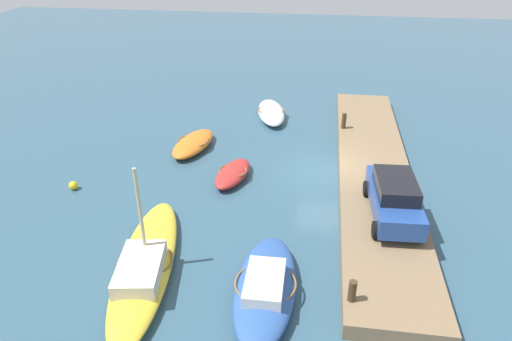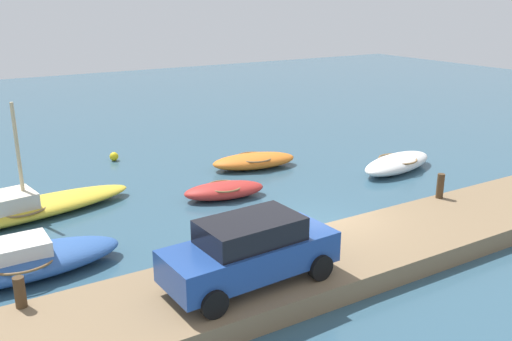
{
  "view_description": "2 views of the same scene",
  "coord_description": "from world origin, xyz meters",
  "px_view_note": "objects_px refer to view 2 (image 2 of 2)",
  "views": [
    {
      "loc": [
        -19.97,
        0.46,
        10.79
      ],
      "look_at": [
        -1.17,
        3.2,
        0.53
      ],
      "focal_mm": 32.95,
      "sensor_mm": 36.0,
      "label": 1
    },
    {
      "loc": [
        -10.2,
        -12.72,
        7.09
      ],
      "look_at": [
        -0.48,
        3.22,
        1.23
      ],
      "focal_mm": 38.88,
      "sensor_mm": 36.0,
      "label": 2
    }
  ],
  "objects_px": {
    "parked_car": "(250,250)",
    "marker_buoy": "(114,156)",
    "rowboat_orange": "(254,161)",
    "mooring_post_west": "(20,292)",
    "rowboat_white": "(397,163)",
    "mooring_post_mid_west": "(439,187)",
    "sailboat_yellow": "(15,210)",
    "motorboat_blue": "(19,262)",
    "rowboat_red": "(224,190)",
    "mooring_post_mid_east": "(440,186)"
  },
  "relations": [
    {
      "from": "rowboat_white",
      "to": "mooring_post_west",
      "type": "xyz_separation_m",
      "value": [
        -15.7,
        -4.27,
        0.58
      ]
    },
    {
      "from": "motorboat_blue",
      "to": "sailboat_yellow",
      "type": "relative_size",
      "value": 0.66
    },
    {
      "from": "rowboat_red",
      "to": "parked_car",
      "type": "bearing_deg",
      "value": -102.09
    },
    {
      "from": "sailboat_yellow",
      "to": "mooring_post_west",
      "type": "distance_m",
      "value": 6.97
    },
    {
      "from": "sailboat_yellow",
      "to": "parked_car",
      "type": "relative_size",
      "value": 1.86
    },
    {
      "from": "parked_car",
      "to": "marker_buoy",
      "type": "height_order",
      "value": "parked_car"
    },
    {
      "from": "rowboat_white",
      "to": "motorboat_blue",
      "type": "distance_m",
      "value": 15.42
    },
    {
      "from": "mooring_post_mid_west",
      "to": "mooring_post_mid_east",
      "type": "relative_size",
      "value": 0.94
    },
    {
      "from": "rowboat_red",
      "to": "mooring_post_west",
      "type": "height_order",
      "value": "mooring_post_west"
    },
    {
      "from": "rowboat_white",
      "to": "parked_car",
      "type": "xyz_separation_m",
      "value": [
        -10.83,
        -5.96,
        1.07
      ]
    },
    {
      "from": "motorboat_blue",
      "to": "marker_buoy",
      "type": "bearing_deg",
      "value": 58.75
    },
    {
      "from": "rowboat_white",
      "to": "mooring_post_west",
      "type": "distance_m",
      "value": 16.28
    },
    {
      "from": "mooring_post_west",
      "to": "mooring_post_mid_west",
      "type": "height_order",
      "value": "mooring_post_mid_west"
    },
    {
      "from": "motorboat_blue",
      "to": "rowboat_orange",
      "type": "distance_m",
      "value": 11.56
    },
    {
      "from": "rowboat_white",
      "to": "mooring_post_mid_west",
      "type": "height_order",
      "value": "mooring_post_mid_west"
    },
    {
      "from": "rowboat_red",
      "to": "mooring_post_mid_east",
      "type": "height_order",
      "value": "mooring_post_mid_east"
    },
    {
      "from": "motorboat_blue",
      "to": "mooring_post_west",
      "type": "height_order",
      "value": "mooring_post_west"
    },
    {
      "from": "rowboat_red",
      "to": "mooring_post_mid_west",
      "type": "distance_m",
      "value": 7.56
    },
    {
      "from": "rowboat_white",
      "to": "mooring_post_mid_west",
      "type": "distance_m",
      "value": 4.93
    },
    {
      "from": "motorboat_blue",
      "to": "marker_buoy",
      "type": "distance_m",
      "value": 10.89
    },
    {
      "from": "parked_car",
      "to": "mooring_post_mid_east",
      "type": "bearing_deg",
      "value": 8.37
    },
    {
      "from": "mooring_post_mid_west",
      "to": "mooring_post_mid_east",
      "type": "height_order",
      "value": "mooring_post_mid_east"
    },
    {
      "from": "rowboat_orange",
      "to": "mooring_post_mid_east",
      "type": "distance_m",
      "value": 8.27
    },
    {
      "from": "rowboat_red",
      "to": "mooring_post_mid_west",
      "type": "height_order",
      "value": "mooring_post_mid_west"
    },
    {
      "from": "sailboat_yellow",
      "to": "mooring_post_mid_west",
      "type": "xyz_separation_m",
      "value": [
        12.39,
        -6.88,
        0.6
      ]
    },
    {
      "from": "rowboat_white",
      "to": "mooring_post_west",
      "type": "bearing_deg",
      "value": -177.34
    },
    {
      "from": "rowboat_white",
      "to": "marker_buoy",
      "type": "xyz_separation_m",
      "value": [
        -9.83,
        7.79,
        -0.15
      ]
    },
    {
      "from": "rowboat_red",
      "to": "mooring_post_west",
      "type": "relative_size",
      "value": 4.44
    },
    {
      "from": "motorboat_blue",
      "to": "mooring_post_west",
      "type": "bearing_deg",
      "value": -98.49
    },
    {
      "from": "rowboat_orange",
      "to": "marker_buoy",
      "type": "xyz_separation_m",
      "value": [
        -4.84,
        4.25,
        -0.13
      ]
    },
    {
      "from": "rowboat_red",
      "to": "mooring_post_mid_east",
      "type": "bearing_deg",
      "value": -31.71
    },
    {
      "from": "parked_car",
      "to": "rowboat_white",
      "type": "bearing_deg",
      "value": 25.91
    },
    {
      "from": "sailboat_yellow",
      "to": "mooring_post_mid_west",
      "type": "distance_m",
      "value": 14.19
    },
    {
      "from": "motorboat_blue",
      "to": "rowboat_orange",
      "type": "bearing_deg",
      "value": 25.57
    },
    {
      "from": "rowboat_orange",
      "to": "mooring_post_mid_west",
      "type": "height_order",
      "value": "mooring_post_mid_west"
    },
    {
      "from": "rowboat_white",
      "to": "marker_buoy",
      "type": "distance_m",
      "value": 12.54
    },
    {
      "from": "sailboat_yellow",
      "to": "rowboat_orange",
      "type": "height_order",
      "value": "sailboat_yellow"
    },
    {
      "from": "sailboat_yellow",
      "to": "mooring_post_mid_west",
      "type": "relative_size",
      "value": 9.97
    },
    {
      "from": "rowboat_red",
      "to": "mooring_post_mid_west",
      "type": "relative_size",
      "value": 3.99
    },
    {
      "from": "mooring_post_mid_east",
      "to": "parked_car",
      "type": "xyz_separation_m",
      "value": [
        -8.48,
        -1.69,
        0.42
      ]
    },
    {
      "from": "rowboat_orange",
      "to": "mooring_post_west",
      "type": "height_order",
      "value": "mooring_post_west"
    },
    {
      "from": "rowboat_orange",
      "to": "parked_car",
      "type": "height_order",
      "value": "parked_car"
    },
    {
      "from": "rowboat_orange",
      "to": "parked_car",
      "type": "xyz_separation_m",
      "value": [
        -5.85,
        -9.5,
        1.09
      ]
    },
    {
      "from": "sailboat_yellow",
      "to": "rowboat_orange",
      "type": "bearing_deg",
      "value": -3.53
    },
    {
      "from": "rowboat_red",
      "to": "parked_car",
      "type": "distance_m",
      "value": 7.53
    },
    {
      "from": "mooring_post_mid_east",
      "to": "parked_car",
      "type": "height_order",
      "value": "parked_car"
    },
    {
      "from": "rowboat_white",
      "to": "mooring_post_mid_east",
      "type": "bearing_deg",
      "value": -131.42
    },
    {
      "from": "motorboat_blue",
      "to": "marker_buoy",
      "type": "relative_size",
      "value": 13.34
    },
    {
      "from": "mooring_post_west",
      "to": "parked_car",
      "type": "bearing_deg",
      "value": -19.14
    },
    {
      "from": "sailboat_yellow",
      "to": "mooring_post_mid_east",
      "type": "bearing_deg",
      "value": -37.94
    }
  ]
}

